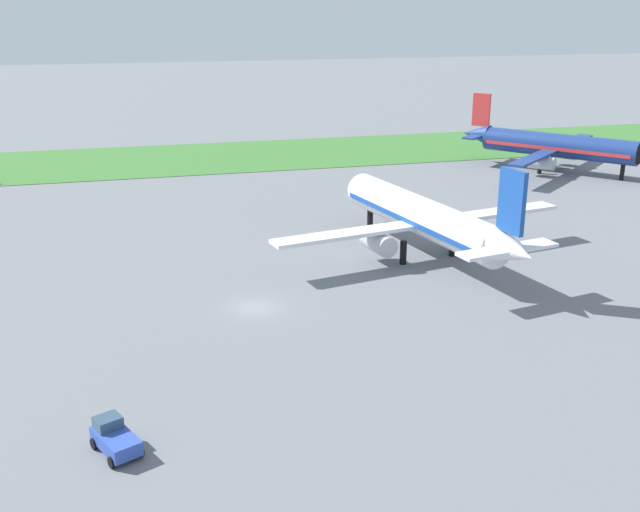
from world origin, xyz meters
name	(u,v)px	position (x,y,z in m)	size (l,w,h in m)	color
ground_plane	(255,307)	(0.00, 0.00, 0.00)	(600.00, 600.00, 0.00)	slate
grass_taxiway_strip	(185,159)	(0.00, 69.45, 0.04)	(360.00, 28.00, 0.08)	#3D7533
airplane_parked_jet_far	(555,146)	(56.35, 44.04, 4.15)	(26.66, 27.22, 11.51)	navy
airplane_midfield_jet	(424,218)	(19.71, 9.31, 4.35)	(33.96, 33.49, 12.08)	white
pushback_tug_near_gate	(115,438)	(-12.09, -20.10, 0.91)	(3.20, 4.02, 1.95)	#334FB2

